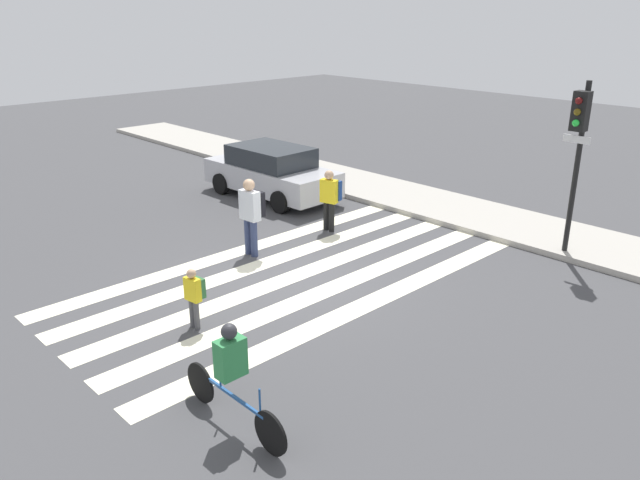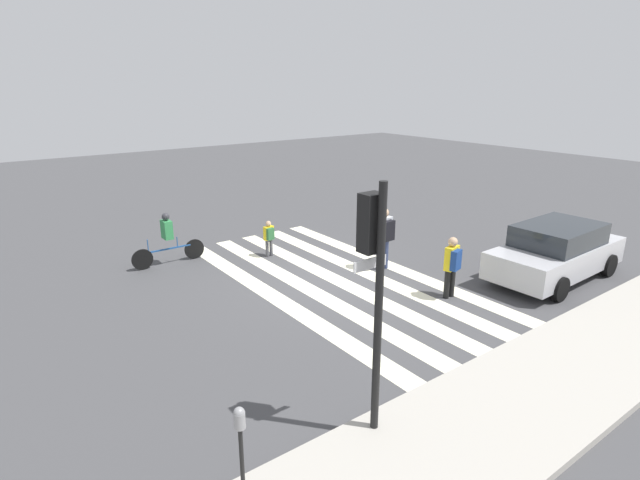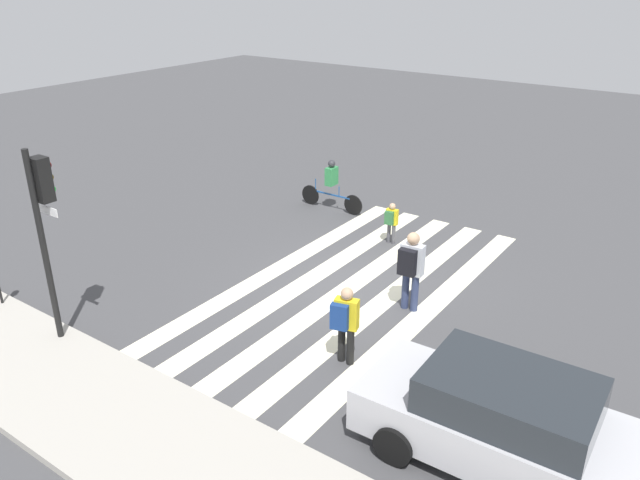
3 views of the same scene
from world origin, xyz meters
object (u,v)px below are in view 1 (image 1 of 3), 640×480
at_px(pedestrian_child_with_backpack, 330,196).
at_px(car_parked_silver_sedan, 271,172).
at_px(pedestrian_adult_blue_shirt, 251,211).
at_px(traffic_light, 578,138).
at_px(pedestrian_adult_tall_backpack, 194,293).
at_px(cyclist_near_curb, 231,372).

relative_size(pedestrian_child_with_backpack, car_parked_silver_sedan, 0.36).
relative_size(pedestrian_adult_blue_shirt, car_parked_silver_sedan, 0.41).
bearing_deg(pedestrian_child_with_backpack, traffic_light, -167.84).
distance_m(traffic_light, pedestrian_child_with_backpack, 5.93).
distance_m(pedestrian_adult_blue_shirt, pedestrian_adult_tall_backpack, 3.62).
bearing_deg(pedestrian_adult_tall_backpack, car_parked_silver_sedan, -56.81).
relative_size(cyclist_near_curb, car_parked_silver_sedan, 0.50).
xyz_separation_m(traffic_light, car_parked_silver_sedan, (-8.40, -1.70, -2.00)).
bearing_deg(car_parked_silver_sedan, cyclist_near_curb, -43.76).
relative_size(pedestrian_adult_blue_shirt, pedestrian_adult_tall_backpack, 1.59).
bearing_deg(traffic_light, car_parked_silver_sedan, -168.57).
distance_m(cyclist_near_curb, car_parked_silver_sedan, 11.06).
bearing_deg(pedestrian_child_with_backpack, cyclist_near_curb, 111.38).
bearing_deg(pedestrian_child_with_backpack, pedestrian_adult_tall_backpack, 96.04).
relative_size(traffic_light, car_parked_silver_sedan, 0.90).
bearing_deg(car_parked_silver_sedan, traffic_light, 10.01).
bearing_deg(traffic_light, pedestrian_adult_tall_backpack, -110.60).
relative_size(pedestrian_adult_tall_backpack, cyclist_near_curb, 0.52).
height_order(cyclist_near_curb, car_parked_silver_sedan, cyclist_near_curb).
height_order(traffic_light, pedestrian_child_with_backpack, traffic_light).
distance_m(pedestrian_adult_tall_backpack, cyclist_near_curb, 3.02).
distance_m(traffic_light, car_parked_silver_sedan, 8.80).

